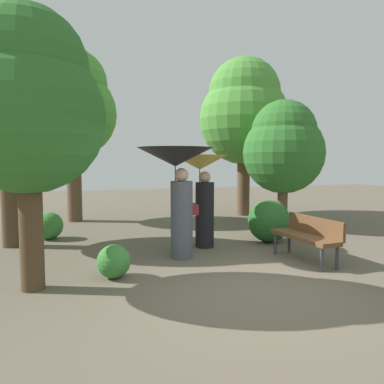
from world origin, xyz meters
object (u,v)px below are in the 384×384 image
at_px(person_left, 177,174).
at_px(person_right, 201,181).
at_px(tree_near_left, 72,105).
at_px(tree_far_back, 6,99).
at_px(tree_mid_right, 284,146).
at_px(tree_near_right, 244,112).
at_px(tree_mid_left, 27,102).
at_px(park_bench, 308,234).

distance_m(person_left, person_right, 1.06).
relative_size(tree_near_left, tree_far_back, 1.11).
bearing_deg(tree_mid_right, tree_far_back, -177.65).
relative_size(person_right, tree_near_right, 0.37).
distance_m(tree_near_right, tree_mid_left, 8.69).
height_order(park_bench, tree_far_back, tree_far_back).
xyz_separation_m(tree_near_right, tree_mid_left, (-6.21, -6.02, -0.88)).
xyz_separation_m(person_right, tree_far_back, (-3.98, 1.32, 1.75)).
height_order(person_right, tree_mid_right, tree_mid_right).
xyz_separation_m(park_bench, tree_mid_right, (1.42, 3.25, 1.79)).
bearing_deg(person_right, tree_far_back, 65.20).
bearing_deg(tree_mid_right, tree_near_left, 152.40).
height_order(tree_mid_right, tree_far_back, tree_far_back).
bearing_deg(tree_near_left, tree_near_right, -3.38).
relative_size(park_bench, tree_mid_right, 0.43).
distance_m(park_bench, tree_mid_left, 5.27).
height_order(person_right, park_bench, person_right).
xyz_separation_m(person_right, tree_near_right, (2.99, 4.22, 2.13)).
height_order(tree_near_left, tree_mid_left, tree_near_left).
distance_m(person_right, tree_near_right, 5.59).
height_order(tree_mid_left, tree_far_back, tree_far_back).
height_order(person_left, tree_mid_right, tree_mid_right).
height_order(person_right, tree_mid_left, tree_mid_left).
distance_m(tree_near_right, tree_mid_right, 2.92).
bearing_deg(tree_near_right, tree_mid_left, -135.88).
height_order(tree_mid_left, tree_mid_right, tree_mid_left).
xyz_separation_m(park_bench, tree_mid_left, (-4.78, -0.15, 2.20)).
bearing_deg(tree_mid_left, park_bench, 1.79).
relative_size(person_left, person_right, 1.06).
distance_m(person_left, tree_far_back, 4.15).
relative_size(tree_near_left, tree_mid_right, 1.49).
bearing_deg(tree_mid_right, person_left, -147.78).
xyz_separation_m(tree_near_right, tree_far_back, (-6.97, -2.90, -0.37)).
bearing_deg(park_bench, tree_mid_left, -92.97).
height_order(tree_near_right, tree_mid_right, tree_near_right).
bearing_deg(tree_near_left, tree_mid_left, -94.98).
bearing_deg(tree_mid_right, person_right, -151.68).
bearing_deg(person_right, tree_mid_left, 112.68).
distance_m(person_left, tree_near_left, 5.98).
xyz_separation_m(tree_near_left, tree_mid_left, (-0.55, -6.35, -0.91)).
bearing_deg(park_bench, person_left, -116.33).
bearing_deg(tree_mid_right, tree_mid_left, -151.23).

